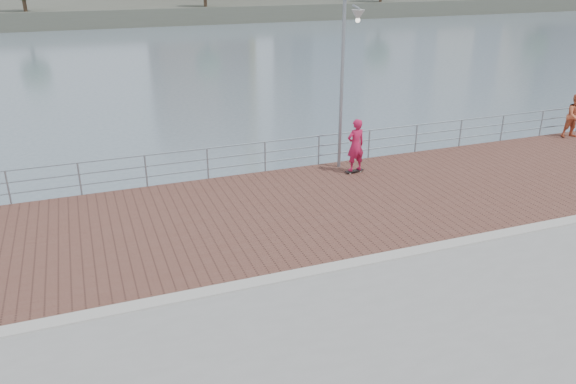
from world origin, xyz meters
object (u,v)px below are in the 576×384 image
object	(u,v)px
skateboarder	(356,145)
bystander	(576,116)
guardrail	(237,156)
street_lamp	(349,53)

from	to	relation	value
skateboarder	bystander	world-z (taller)	skateboarder
guardrail	skateboarder	world-z (taller)	skateboarder
guardrail	bystander	size ratio (longest dim) A/B	21.23
guardrail	skateboarder	size ratio (longest dim) A/B	21.12
guardrail	skateboarder	bearing A→B (deg)	-17.62
guardrail	bystander	bearing A→B (deg)	-2.57
street_lamp	bystander	xyz separation A→B (m)	(10.79, 0.28, -3.19)
bystander	skateboarder	bearing A→B (deg)	-168.18
street_lamp	bystander	world-z (taller)	street_lamp
street_lamp	skateboarder	distance (m)	3.13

